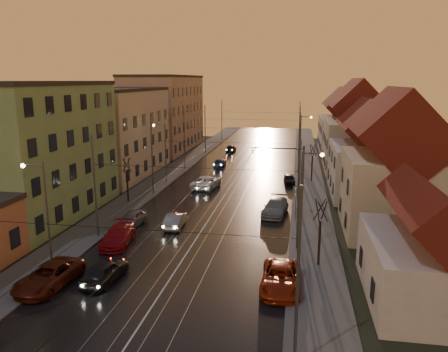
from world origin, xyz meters
The scene contains 46 objects.
ground centered at (0.00, 0.00, 0.00)m, with size 160.00×160.00×0.00m, color black.
road centered at (0.00, 40.00, 0.02)m, with size 16.00×120.00×0.04m, color black.
sidewalk_left centered at (-10.00, 40.00, 0.07)m, with size 4.00×120.00×0.15m, color #4C4C4C.
sidewalk_right centered at (10.00, 40.00, 0.07)m, with size 4.00×120.00×0.15m, color #4C4C4C.
tram_rail_0 centered at (-2.20, 40.00, 0.06)m, with size 0.06×120.00×0.03m, color gray.
tram_rail_1 centered at (-0.77, 40.00, 0.06)m, with size 0.06×120.00×0.03m, color gray.
tram_rail_2 centered at (0.77, 40.00, 0.06)m, with size 0.06×120.00×0.03m, color gray.
tram_rail_3 centered at (2.20, 40.00, 0.06)m, with size 0.06×120.00×0.03m, color gray.
apartment_left_1 centered at (-17.50, 14.00, 6.50)m, with size 10.00×18.00×13.00m, color #61915C.
apartment_left_2 centered at (-17.50, 34.00, 6.00)m, with size 10.00×20.00×12.00m, color #C4B097.
apartment_left_3 centered at (-17.50, 58.00, 7.00)m, with size 10.00×24.00×14.00m, color #A38169.
house_right_0 centered at (17.00, 2.00, 2.92)m, with size 8.16×10.20×5.80m.
house_right_1 centered at (17.00, 15.00, 5.45)m, with size 8.67×10.20×10.80m.
house_right_2 centered at (17.00, 28.00, 4.64)m, with size 9.18×12.24×9.20m.
house_right_3 centered at (17.00, 43.00, 5.80)m, with size 9.18×14.28×11.50m.
house_right_4 centered at (17.00, 61.00, 5.05)m, with size 9.18×16.32×10.00m.
catenary_pole_r_0 centered at (8.60, -6.00, 4.50)m, with size 0.16×0.16×9.00m, color #595B60.
catenary_pole_l_1 centered at (-8.60, 9.00, 4.50)m, with size 0.16×0.16×9.00m, color #595B60.
catenary_pole_r_1 centered at (8.60, 9.00, 4.50)m, with size 0.16×0.16×9.00m, color #595B60.
catenary_pole_l_2 centered at (-8.60, 24.00, 4.50)m, with size 0.16×0.16×9.00m, color #595B60.
catenary_pole_r_2 centered at (8.60, 24.00, 4.50)m, with size 0.16×0.16×9.00m, color #595B60.
catenary_pole_l_3 centered at (-8.60, 39.00, 4.50)m, with size 0.16×0.16×9.00m, color #595B60.
catenary_pole_r_3 centered at (8.60, 39.00, 4.50)m, with size 0.16×0.16×9.00m, color #595B60.
catenary_pole_l_4 centered at (-8.60, 54.00, 4.50)m, with size 0.16×0.16×9.00m, color #595B60.
catenary_pole_r_4 centered at (8.60, 54.00, 4.50)m, with size 0.16×0.16×9.00m, color #595B60.
catenary_pole_l_5 centered at (-8.60, 72.00, 4.50)m, with size 0.16×0.16×9.00m, color #595B60.
catenary_pole_r_5 centered at (8.60, 72.00, 4.50)m, with size 0.16×0.16×9.00m, color #595B60.
street_lamp_0 centered at (-9.10, 2.00, 4.89)m, with size 1.75×0.32×8.00m.
street_lamp_1 centered at (9.10, 10.00, 4.89)m, with size 1.75×0.32×8.00m.
street_lamp_2 centered at (-9.10, 30.00, 4.89)m, with size 1.75×0.32×8.00m.
street_lamp_3 centered at (9.10, 46.00, 4.89)m, with size 1.75×0.32×8.00m.
traffic_light_mast centered at (7.99, 18.00, 4.60)m, with size 5.30×0.32×7.20m.
bare_tree_0 centered at (-10.20, 20.00, 2.49)m, with size 1.09×1.09×5.11m.
bare_tree_1 centered at (10.20, 6.00, 2.49)m, with size 1.09×1.09×5.11m.
bare_tree_2 centered at (10.40, 34.00, 2.49)m, with size 1.09×1.09×5.11m.
driving_car_0 centered at (-4.30, 1.00, 0.75)m, with size 1.76×4.38×1.49m, color black.
driving_car_1 centered at (-2.64, 12.73, 0.69)m, with size 1.46×4.18×1.38m, color #A1A0A6.
driving_car_2 centered at (-2.91, 27.95, 0.79)m, with size 2.63×5.70×1.58m, color white.
driving_car_3 centered at (-3.72, 42.24, 0.62)m, with size 1.74×4.27×1.24m, color #182149.
driving_car_4 centered at (-4.24, 57.20, 0.68)m, with size 1.61×3.99×1.36m, color black.
parked_left_1 centered at (-7.60, -0.35, 0.76)m, with size 2.53×5.49×1.53m, color #52190E.
parked_left_2 centered at (-6.20, 7.74, 0.75)m, with size 2.10×5.16×1.50m, color maroon.
parked_left_3 centered at (-6.77, 12.41, 0.72)m, with size 1.70×4.22×1.44m, color gray.
parked_right_0 centered at (7.60, 1.93, 0.77)m, with size 2.54×5.51×1.53m, color #A92D10.
parked_right_1 centered at (6.36, 18.24, 0.79)m, with size 2.21×5.43×1.58m, color #9C9CA1.
parked_right_2 centered at (7.47, 32.21, 0.62)m, with size 1.47×3.66×1.25m, color black.
Camera 1 is at (8.37, -24.85, 13.49)m, focal length 35.00 mm.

